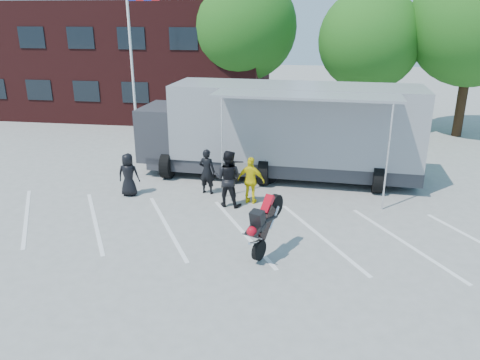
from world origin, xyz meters
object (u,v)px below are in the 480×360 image
(tree_mid, at_px, (369,40))
(spectator_leather_a, at_px, (129,175))
(flagpole, at_px, (135,42))
(spectator_leather_c, at_px, (228,178))
(spectator_leather_b, at_px, (207,171))
(transporter_truck, at_px, (281,176))
(spectator_hivis, at_px, (251,180))
(tree_left, at_px, (243,27))
(parked_motorcycle, at_px, (249,184))
(stunt_bike_rider, at_px, (270,252))
(tree_right, at_px, (474,22))

(tree_mid, bearing_deg, spectator_leather_a, -128.68)
(flagpole, distance_m, spectator_leather_c, 9.90)
(flagpole, relative_size, tree_mid, 1.04)
(flagpole, relative_size, spectator_leather_b, 4.71)
(transporter_truck, relative_size, spectator_leather_c, 5.92)
(spectator_leather_a, xyz_separation_m, spectator_hivis, (4.50, -0.04, 0.04))
(spectator_leather_a, height_order, spectator_leather_c, spectator_leather_c)
(spectator_leather_c, height_order, spectator_hivis, spectator_leather_c)
(tree_left, bearing_deg, spectator_hivis, -80.28)
(spectator_leather_c, bearing_deg, parked_motorcycle, -90.87)
(transporter_truck, bearing_deg, stunt_bike_rider, -85.73)
(tree_right, height_order, stunt_bike_rider, tree_right)
(stunt_bike_rider, bearing_deg, tree_mid, 99.09)
(tree_left, xyz_separation_m, parked_motorcycle, (1.85, -10.77, -5.57))
(tree_mid, relative_size, parked_motorcycle, 3.40)
(tree_right, height_order, transporter_truck, tree_right)
(flagpole, distance_m, transporter_truck, 9.57)
(tree_mid, distance_m, spectator_hivis, 13.30)
(parked_motorcycle, height_order, spectator_leather_c, spectator_leather_c)
(tree_mid, distance_m, spectator_leather_c, 13.84)
(flagpole, height_order, spectator_leather_b, flagpole)
(stunt_bike_rider, relative_size, spectator_leather_c, 0.96)
(tree_right, bearing_deg, spectator_leather_b, -137.71)
(flagpole, xyz_separation_m, spectator_leather_b, (4.69, -6.00, -4.20))
(transporter_truck, distance_m, parked_motorcycle, 1.61)
(spectator_leather_b, xyz_separation_m, spectator_leather_c, (0.97, -1.03, 0.14))
(parked_motorcycle, height_order, spectator_leather_a, spectator_leather_a)
(parked_motorcycle, relative_size, spectator_leather_b, 1.33)
(spectator_hivis, bearing_deg, tree_left, -68.91)
(stunt_bike_rider, bearing_deg, transporter_truck, 114.71)
(parked_motorcycle, bearing_deg, spectator_leather_b, 118.90)
(tree_left, distance_m, spectator_leather_b, 12.91)
(flagpole, bearing_deg, spectator_hivis, -46.19)
(spectator_leather_a, height_order, spectator_hivis, spectator_hivis)
(tree_left, bearing_deg, parked_motorcycle, -80.24)
(flagpole, xyz_separation_m, spectator_leather_a, (1.92, -6.65, -4.26))
(stunt_bike_rider, xyz_separation_m, spectator_hivis, (-1.02, 3.52, 0.84))
(tree_right, distance_m, spectator_leather_a, 18.85)
(flagpole, xyz_separation_m, tree_left, (4.24, 6.00, 0.51))
(tree_right, bearing_deg, spectator_leather_c, -132.53)
(parked_motorcycle, relative_size, stunt_bike_rider, 1.19)
(tree_left, distance_m, spectator_leather_c, 13.89)
(spectator_leather_c, bearing_deg, tree_right, -122.62)
(transporter_truck, height_order, spectator_hivis, transporter_truck)
(tree_right, xyz_separation_m, stunt_bike_rider, (-8.81, -14.71, -5.88))
(tree_right, height_order, spectator_leather_a, tree_right)
(transporter_truck, xyz_separation_m, spectator_leather_b, (-2.56, -2.35, 0.85))
(spectator_leather_b, bearing_deg, tree_left, -76.65)
(flagpole, xyz_separation_m, tree_mid, (11.24, 5.00, -0.11))
(tree_right, xyz_separation_m, spectator_leather_c, (-10.58, -11.53, -4.89))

